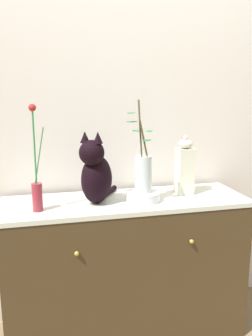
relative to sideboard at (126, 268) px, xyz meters
name	(u,v)px	position (x,y,z in m)	size (l,w,h in m)	color
ground_plane	(126,331)	(0.00, 0.00, -0.42)	(6.00, 6.00, 0.00)	#7D6546
wall_back	(115,113)	(0.00, 0.29, 0.88)	(4.40, 0.08, 2.60)	silver
sideboard	(126,268)	(0.00, 0.00, 0.00)	(1.37, 0.46, 0.84)	#402F1B
cat_sitting	(96,173)	(-0.17, -0.03, 0.58)	(0.27, 0.35, 0.39)	black
vase_slim_green	(37,186)	(-0.48, -0.08, 0.55)	(0.07, 0.05, 0.53)	maroon
bowl_porcelain	(143,196)	(0.08, -0.05, 0.44)	(0.19, 0.19, 0.05)	white
vase_glass_clear	(143,171)	(0.08, -0.05, 0.59)	(0.16, 0.16, 0.50)	silver
jar_lidded_porcelain	(185,168)	(0.36, 0.03, 0.58)	(0.09, 0.09, 0.35)	silver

